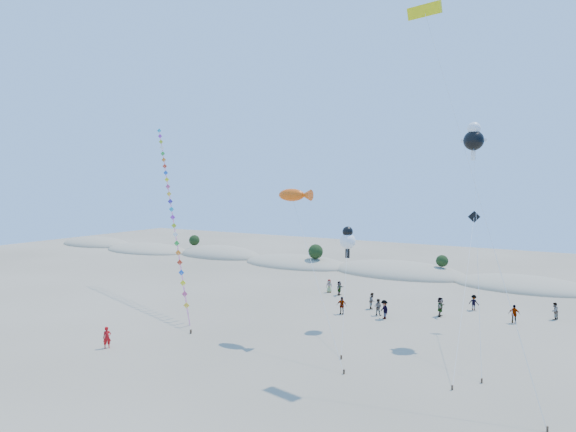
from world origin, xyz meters
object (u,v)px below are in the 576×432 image
(fish_kite, at_px, (295,195))
(parafoil_kite, at_px, (426,16))
(flyer_foreground, at_px, (107,338))
(kite_train, at_px, (171,204))

(fish_kite, height_order, parafoil_kite, parafoil_kite)
(parafoil_kite, height_order, flyer_foreground, parafoil_kite)
(fish_kite, distance_m, parafoil_kite, 16.31)
(parafoil_kite, bearing_deg, fish_kite, -179.85)
(fish_kite, bearing_deg, parafoil_kite, 0.15)
(fish_kite, bearing_deg, flyer_foreground, -137.46)
(kite_train, height_order, fish_kite, kite_train)
(parafoil_kite, bearing_deg, flyer_foreground, -154.74)
(kite_train, bearing_deg, fish_kite, -14.27)
(flyer_foreground, bearing_deg, fish_kite, -16.40)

